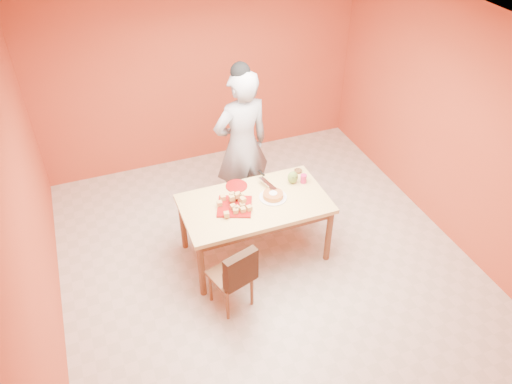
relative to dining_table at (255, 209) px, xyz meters
name	(u,v)px	position (x,y,z in m)	size (l,w,h in m)	color
floor	(268,266)	(0.06, -0.27, -0.67)	(5.00, 5.00, 0.00)	beige
ceiling	(273,34)	(0.06, -0.27, 2.03)	(5.00, 5.00, 0.00)	white
wall_back	(200,71)	(0.06, 2.23, 0.68)	(4.50, 4.50, 0.00)	#C04A2C
wall_left	(26,224)	(-2.19, -0.27, 0.68)	(5.00, 5.00, 0.00)	#C04A2C
wall_right	(458,128)	(2.31, -0.27, 0.68)	(5.00, 5.00, 0.00)	#C04A2C
dining_table	(255,209)	(0.00, 0.00, 0.00)	(1.60, 0.90, 0.76)	#EFCC7D
dining_chair	(231,275)	(-0.50, -0.63, -0.23)	(0.49, 0.54, 0.84)	brown
pastry_pile	(234,202)	(-0.23, -0.01, 0.17)	(0.33, 0.33, 0.11)	tan
person	(242,146)	(0.14, 0.81, 0.31)	(0.71, 0.47, 1.94)	gray
pastry_platter	(235,206)	(-0.23, -0.01, 0.10)	(0.36, 0.36, 0.02)	maroon
red_dinner_plate	(237,186)	(-0.09, 0.34, 0.10)	(0.25, 0.25, 0.01)	maroon
white_cake_plate	(273,197)	(0.22, 0.00, 0.10)	(0.31, 0.31, 0.01)	silver
sponge_cake	(273,195)	(0.22, 0.00, 0.13)	(0.22, 0.22, 0.05)	orange
cake_server	(268,183)	(0.23, 0.18, 0.16)	(0.05, 0.29, 0.01)	white
egg_ornament	(293,177)	(0.53, 0.17, 0.17)	(0.12, 0.10, 0.16)	olive
magenta_glass	(304,179)	(0.65, 0.14, 0.15)	(0.07, 0.07, 0.10)	#C61D55
checker_tin	(298,171)	(0.68, 0.35, 0.11)	(0.09, 0.09, 0.03)	#32200D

